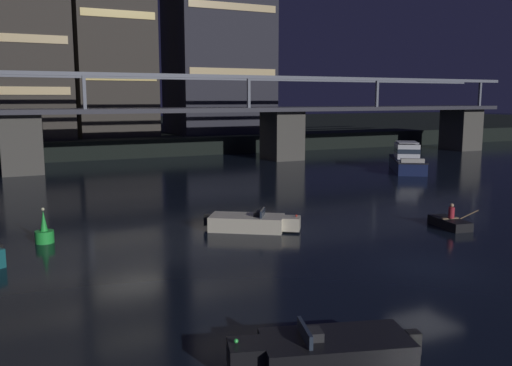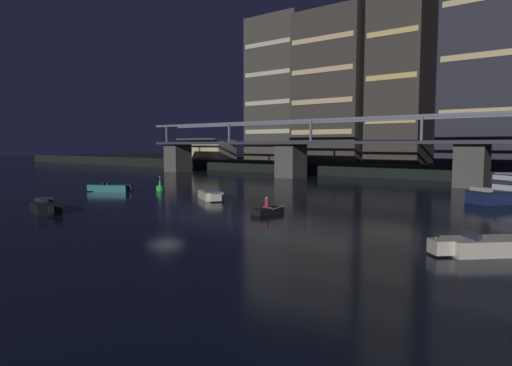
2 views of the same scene
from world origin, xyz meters
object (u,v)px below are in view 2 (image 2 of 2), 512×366
Objects in this scene: speedboat_near_center at (482,246)px; tower_east_tall at (492,32)px; tower_central at (401,58)px; waterfront_pavilion at (208,149)px; river_bridge at (370,153)px; dinghy_with_paddler at (268,210)px; tower_west_tall at (335,88)px; speedboat_mid_left at (211,195)px; cabin_cruiser_near_left at (512,191)px; channel_buoy at (160,187)px; speedboat_near_right at (111,188)px; tower_west_low at (282,90)px; speedboat_mid_center at (45,207)px.

tower_east_tall is at bearing 100.32° from speedboat_near_center.
waterfront_pavilion is (-42.66, -4.52, -16.29)m from tower_central.
river_bridge is 34.53m from dinghy_with_paddler.
tower_west_tall is 6.02× the size of speedboat_mid_left.
cabin_cruiser_near_left is 2.00× the size of speedboat_near_center.
river_bridge reaches higher than waterfront_pavilion.
speedboat_near_center is at bearing -36.51° from waterfront_pavilion.
channel_buoy is (-14.09, -27.59, -3.76)m from river_bridge.
waterfront_pavilion is 50.93m from speedboat_near_right.
river_bridge is 30.12m from speedboat_mid_left.
tower_east_tall is at bearing 70.35° from speedboat_mid_left.
tower_west_low is at bearing 173.82° from tower_central.
tower_west_tall is 6.52× the size of speedboat_near_center.
dinghy_with_paddler is at bearing -67.51° from tower_west_tall.
river_bridge is 17.25× the size of speedboat_mid_center.
speedboat_near_right is at bearing -119.98° from river_bridge.
speedboat_near_center is at bearing -13.33° from dinghy_with_paddler.
river_bridge is 36.60m from speedboat_near_right.
speedboat_near_center is (24.14, -53.97, -20.31)m from tower_central.
speedboat_mid_left is (-24.19, -15.75, -0.64)m from cabin_cruiser_near_left.
tower_east_tall is 8.64× the size of speedboat_near_right.
speedboat_mid_left is 2.71× the size of channel_buoy.
river_bridge is at bearing -15.00° from waterfront_pavilion.
channel_buoy is (30.39, -39.51, -3.96)m from waterfront_pavilion.
river_bridge is 18.69× the size of speedboat_mid_left.
cabin_cruiser_near_left is at bearing -75.53° from tower_east_tall.
tower_east_tall reaches higher than tower_central.
tower_east_tall is 61.10m from speedboat_near_right.
speedboat_mid_center is at bearing -144.60° from dinghy_with_paddler.
tower_central is at bearing 71.15° from speedboat_near_right.
speedboat_near_right is (-40.51, 6.01, 0.00)m from speedboat_near_center.
tower_west_tall is 66.59m from speedboat_near_center.
river_bridge is 7.19× the size of waterfront_pavilion.
waterfront_pavilion is 7.05× the size of channel_buoy.
speedboat_near_right is at bearing 171.57° from speedboat_near_center.
speedboat_near_right is at bearing 174.86° from dinghy_with_paddler.
tower_east_tall reaches higher than waterfront_pavilion.
speedboat_near_center is 0.92× the size of speedboat_mid_left.
dinghy_with_paddler is at bearing -41.97° from waterfront_pavilion.
tower_east_tall reaches higher than channel_buoy.
speedboat_mid_center is 17.96m from dinghy_with_paddler.
river_bridge is 45.08m from speedboat_mid_center.
cabin_cruiser_near_left is at bearing 33.08° from speedboat_mid_left.
channel_buoy is at bearing -89.81° from tower_west_tall.
speedboat_near_right is at bearing -136.22° from channel_buoy.
tower_west_tall reaches higher than dinghy_with_paddler.
channel_buoy reaches higher than dinghy_with_paddler.
tower_east_tall is (14.34, -0.13, 2.09)m from tower_central.
dinghy_with_paddler reaches higher than speedboat_near_center.
tower_west_low is at bearing 123.73° from dinghy_with_paddler.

